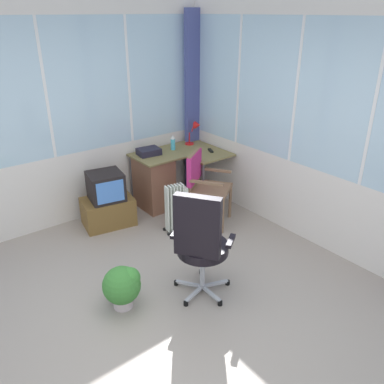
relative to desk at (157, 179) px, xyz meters
The scene contains 14 objects.
ground 2.40m from the desk, 122.31° to the right, with size 5.39×5.65×0.06m, color gray.
north_window_panel 1.62m from the desk, 163.74° to the left, with size 4.39×0.07×2.72m.
east_window_panel 2.41m from the desk, 64.11° to the right, with size 0.07×4.65×2.72m.
curtain_corner 1.25m from the desk, 15.83° to the left, with size 0.27×0.07×2.62m, color #485090.
desk is the anchor object (origin of this frame).
desk_lamp 0.95m from the desk, ahead, with size 0.23×0.20×0.35m.
tv_remote 0.86m from the desk, 24.09° to the right, with size 0.04×0.15×0.02m, color black.
spray_bottle 0.57m from the desk, 11.14° to the left, with size 0.06×0.06×0.22m.
paper_tray 0.41m from the desk, 118.72° to the left, with size 0.30×0.23×0.09m, color #211F2F.
wooden_armchair 0.80m from the desk, 74.70° to the right, with size 0.67×0.67×0.97m.
office_chair 2.09m from the desk, 111.94° to the right, with size 0.60×0.61×1.14m.
tv_on_stand 0.82m from the desk, behind, with size 0.71×0.55×0.73m.
space_heater 0.78m from the desk, 104.79° to the right, with size 0.32×0.22×0.64m.
potted_plant 2.17m from the desk, 131.96° to the right, with size 0.36×0.36×0.43m.
Camera 1 is at (-1.51, -2.37, 2.58)m, focal length 36.92 mm.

